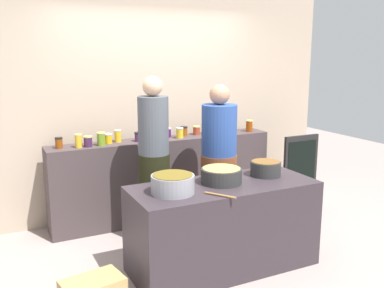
{
  "coord_description": "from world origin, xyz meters",
  "views": [
    {
      "loc": [
        -1.89,
        -3.5,
        1.95
      ],
      "look_at": [
        0.0,
        0.35,
        1.05
      ],
      "focal_mm": 40.33,
      "sensor_mm": 36.0,
      "label": 1
    }
  ],
  "objects_px": {
    "preserve_jar_5": "(118,136)",
    "cook_in_cap": "(219,168)",
    "cooking_pot_right": "(266,168)",
    "preserve_jar_13": "(229,127)",
    "preserve_jar_14": "(249,126)",
    "chalkboard_sign": "(300,172)",
    "preserve_jar_12": "(220,128)",
    "preserve_jar_3": "(101,139)",
    "preserve_jar_6": "(138,137)",
    "preserve_jar_9": "(184,131)",
    "preserve_jar_8": "(180,133)",
    "cooking_pot_center": "(222,176)",
    "preserve_jar_7": "(168,132)",
    "cooking_pot_left": "(173,184)",
    "wooden_spoon": "(220,195)",
    "preserve_jar_0": "(59,143)",
    "preserve_jar_10": "(196,130)",
    "cook_with_tongs": "(154,169)",
    "preserve_jar_2": "(88,141)",
    "preserve_jar_11": "(208,128)",
    "preserve_jar_1": "(78,141)",
    "preserve_jar_4": "(108,138)"
  },
  "relations": [
    {
      "from": "cook_with_tongs",
      "to": "cook_in_cap",
      "type": "xyz_separation_m",
      "value": [
        0.72,
        -0.06,
        -0.06
      ]
    },
    {
      "from": "cooking_pot_center",
      "to": "cook_with_tongs",
      "type": "height_order",
      "value": "cook_with_tongs"
    },
    {
      "from": "preserve_jar_7",
      "to": "preserve_jar_0",
      "type": "bearing_deg",
      "value": -176.98
    },
    {
      "from": "preserve_jar_5",
      "to": "cook_in_cap",
      "type": "xyz_separation_m",
      "value": [
        0.9,
        -0.71,
        -0.31
      ]
    },
    {
      "from": "preserve_jar_2",
      "to": "preserve_jar_6",
      "type": "relative_size",
      "value": 1.09
    },
    {
      "from": "preserve_jar_3",
      "to": "wooden_spoon",
      "type": "bearing_deg",
      "value": -70.65
    },
    {
      "from": "cooking_pot_center",
      "to": "preserve_jar_6",
      "type": "bearing_deg",
      "value": 103.87
    },
    {
      "from": "preserve_jar_8",
      "to": "preserve_jar_12",
      "type": "distance_m",
      "value": 0.6
    },
    {
      "from": "cooking_pot_right",
      "to": "cook_in_cap",
      "type": "relative_size",
      "value": 0.18
    },
    {
      "from": "preserve_jar_2",
      "to": "preserve_jar_3",
      "type": "bearing_deg",
      "value": 0.17
    },
    {
      "from": "preserve_jar_0",
      "to": "preserve_jar_10",
      "type": "xyz_separation_m",
      "value": [
        1.65,
        0.06,
        -0.01
      ]
    },
    {
      "from": "preserve_jar_8",
      "to": "preserve_jar_10",
      "type": "bearing_deg",
      "value": 20.82
    },
    {
      "from": "preserve_jar_5",
      "to": "cooking_pot_center",
      "type": "relative_size",
      "value": 0.38
    },
    {
      "from": "preserve_jar_0",
      "to": "cooking_pot_left",
      "type": "relative_size",
      "value": 0.32
    },
    {
      "from": "preserve_jar_11",
      "to": "wooden_spoon",
      "type": "bearing_deg",
      "value": -115.1
    },
    {
      "from": "preserve_jar_0",
      "to": "preserve_jar_7",
      "type": "distance_m",
      "value": 1.27
    },
    {
      "from": "preserve_jar_3",
      "to": "wooden_spoon",
      "type": "relative_size",
      "value": 0.51
    },
    {
      "from": "preserve_jar_12",
      "to": "wooden_spoon",
      "type": "distance_m",
      "value": 1.99
    },
    {
      "from": "chalkboard_sign",
      "to": "preserve_jar_9",
      "type": "bearing_deg",
      "value": 158.16
    },
    {
      "from": "preserve_jar_3",
      "to": "cook_in_cap",
      "type": "distance_m",
      "value": 1.31
    },
    {
      "from": "preserve_jar_1",
      "to": "preserve_jar_9",
      "type": "distance_m",
      "value": 1.3
    },
    {
      "from": "preserve_jar_0",
      "to": "wooden_spoon",
      "type": "distance_m",
      "value": 1.96
    },
    {
      "from": "preserve_jar_4",
      "to": "preserve_jar_5",
      "type": "height_order",
      "value": "preserve_jar_5"
    },
    {
      "from": "preserve_jar_1",
      "to": "preserve_jar_12",
      "type": "height_order",
      "value": "preserve_jar_1"
    },
    {
      "from": "preserve_jar_5",
      "to": "cook_in_cap",
      "type": "distance_m",
      "value": 1.19
    },
    {
      "from": "cooking_pot_center",
      "to": "chalkboard_sign",
      "type": "height_order",
      "value": "chalkboard_sign"
    },
    {
      "from": "preserve_jar_13",
      "to": "cook_in_cap",
      "type": "bearing_deg",
      "value": -128.07
    },
    {
      "from": "preserve_jar_1",
      "to": "cook_with_tongs",
      "type": "bearing_deg",
      "value": -40.2
    },
    {
      "from": "cooking_pot_right",
      "to": "chalkboard_sign",
      "type": "relative_size",
      "value": 0.3
    },
    {
      "from": "preserve_jar_10",
      "to": "cook_with_tongs",
      "type": "height_order",
      "value": "cook_with_tongs"
    },
    {
      "from": "preserve_jar_3",
      "to": "cook_with_tongs",
      "type": "distance_m",
      "value": 0.72
    },
    {
      "from": "preserve_jar_6",
      "to": "preserve_jar_9",
      "type": "xyz_separation_m",
      "value": [
        0.61,
        0.09,
        0.0
      ]
    },
    {
      "from": "preserve_jar_5",
      "to": "preserve_jar_8",
      "type": "relative_size",
      "value": 1.13
    },
    {
      "from": "preserve_jar_14",
      "to": "cook_in_cap",
      "type": "height_order",
      "value": "cook_in_cap"
    },
    {
      "from": "preserve_jar_7",
      "to": "cooking_pot_left",
      "type": "bearing_deg",
      "value": -111.55
    },
    {
      "from": "preserve_jar_11",
      "to": "cook_in_cap",
      "type": "relative_size",
      "value": 0.08
    },
    {
      "from": "cooking_pot_right",
      "to": "preserve_jar_13",
      "type": "bearing_deg",
      "value": 74.03
    },
    {
      "from": "preserve_jar_3",
      "to": "chalkboard_sign",
      "type": "relative_size",
      "value": 0.15
    },
    {
      "from": "preserve_jar_3",
      "to": "preserve_jar_12",
      "type": "height_order",
      "value": "preserve_jar_3"
    },
    {
      "from": "preserve_jar_0",
      "to": "cooking_pot_center",
      "type": "bearing_deg",
      "value": -48.32
    },
    {
      "from": "preserve_jar_5",
      "to": "cooking_pot_right",
      "type": "distance_m",
      "value": 1.73
    },
    {
      "from": "preserve_jar_2",
      "to": "preserve_jar_13",
      "type": "relative_size",
      "value": 0.83
    },
    {
      "from": "preserve_jar_2",
      "to": "preserve_jar_12",
      "type": "relative_size",
      "value": 0.98
    },
    {
      "from": "preserve_jar_3",
      "to": "preserve_jar_12",
      "type": "xyz_separation_m",
      "value": [
        1.54,
        0.11,
        -0.01
      ]
    },
    {
      "from": "preserve_jar_13",
      "to": "preserve_jar_12",
      "type": "bearing_deg",
      "value": 152.83
    },
    {
      "from": "preserve_jar_1",
      "to": "preserve_jar_3",
      "type": "height_order",
      "value": "same"
    },
    {
      "from": "preserve_jar_12",
      "to": "preserve_jar_13",
      "type": "distance_m",
      "value": 0.12
    },
    {
      "from": "preserve_jar_1",
      "to": "preserve_jar_9",
      "type": "xyz_separation_m",
      "value": [
        1.29,
        0.13,
        -0.02
      ]
    },
    {
      "from": "preserve_jar_6",
      "to": "preserve_jar_11",
      "type": "relative_size",
      "value": 0.78
    },
    {
      "from": "preserve_jar_4",
      "to": "chalkboard_sign",
      "type": "bearing_deg",
      "value": -12.14
    }
  ]
}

